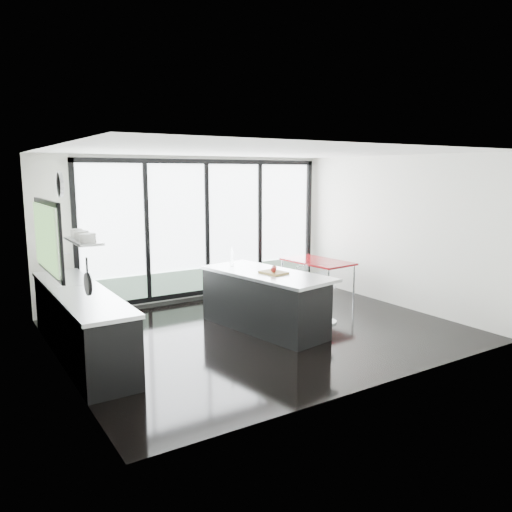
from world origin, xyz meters
TOP-DOWN VIEW (x-y plane):
  - floor at (0.00, 0.00)m, footprint 6.00×5.00m
  - ceiling at (0.00, 0.00)m, footprint 6.00×5.00m
  - wall_back at (0.27, 2.47)m, footprint 6.00×0.09m
  - wall_front at (0.00, -2.50)m, footprint 6.00×0.00m
  - wall_left at (-2.97, 0.27)m, footprint 0.26×5.00m
  - wall_right at (3.00, 0.00)m, footprint 0.00×5.00m
  - counter_cabinets at (-2.67, 0.40)m, footprint 0.69×3.24m
  - island at (0.07, 0.03)m, footprint 1.34×2.40m
  - bar_stool_near at (1.13, -0.22)m, footprint 0.43×0.43m
  - bar_stool_far at (1.24, 0.36)m, footprint 0.52×0.52m
  - red_table at (2.09, 1.16)m, footprint 0.94×1.48m

SIDE VIEW (x-z plane):
  - floor at x=0.00m, z-range 0.00..0.00m
  - bar_stool_near at x=1.13m, z-range 0.00..0.65m
  - bar_stool_far at x=1.24m, z-range 0.00..0.65m
  - red_table at x=2.09m, z-range 0.00..0.76m
  - counter_cabinets at x=-2.67m, z-range -0.22..1.14m
  - island at x=0.07m, z-range -0.13..1.07m
  - wall_back at x=0.27m, z-range -0.13..2.67m
  - wall_front at x=0.00m, z-range 0.00..2.80m
  - wall_right at x=3.00m, z-range 0.00..2.80m
  - wall_left at x=-2.97m, z-range 0.16..2.96m
  - ceiling at x=0.00m, z-range 2.80..2.80m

